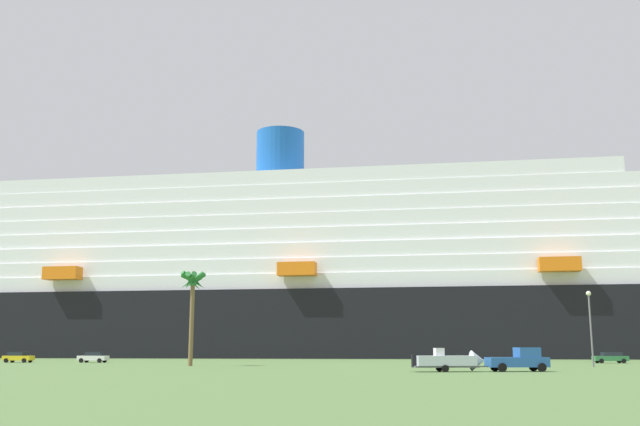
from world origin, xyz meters
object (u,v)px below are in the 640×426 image
at_px(small_boat_on_trailer, 453,361).
at_px(cruise_ship, 425,283).
at_px(parked_car_white_van, 94,357).
at_px(palm_tree, 193,288).
at_px(pickup_truck, 519,360).
at_px(parked_car_yellow_taxi, 18,357).
at_px(parked_car_green_wagon, 611,357).
at_px(street_lamp, 590,318).

bearing_deg(small_boat_on_trailer, cruise_ship, 86.96).
bearing_deg(parked_car_white_van, palm_tree, -44.72).
relative_size(pickup_truck, palm_tree, 0.50).
relative_size(parked_car_yellow_taxi, parked_car_green_wagon, 0.89).
distance_m(small_boat_on_trailer, parked_car_yellow_taxi, 72.17).
bearing_deg(parked_car_yellow_taxi, small_boat_on_trailer, -32.86).
xyz_separation_m(pickup_truck, street_lamp, (11.85, 17.31, 4.58)).
bearing_deg(pickup_truck, parked_car_yellow_taxi, 150.35).
xyz_separation_m(parked_car_yellow_taxi, parked_car_white_van, (11.42, 0.65, -0.00)).
height_order(street_lamp, parked_car_white_van, street_lamp).
bearing_deg(parked_car_green_wagon, palm_tree, -160.30).
xyz_separation_m(small_boat_on_trailer, parked_car_white_van, (-49.20, 39.81, -0.13)).
distance_m(small_boat_on_trailer, parked_car_green_wagon, 48.94).
bearing_deg(street_lamp, pickup_truck, -124.40).
xyz_separation_m(pickup_truck, parked_car_yellow_taxi, (-66.90, 38.08, -0.21)).
bearing_deg(cruise_ship, parked_car_white_van, -134.40).
xyz_separation_m(street_lamp, parked_car_yellow_taxi, (-78.75, 20.76, -4.79)).
distance_m(pickup_truck, small_boat_on_trailer, 6.37).
xyz_separation_m(cruise_ship, palm_tree, (-34.57, -74.90, -7.28)).
xyz_separation_m(parked_car_yellow_taxi, parked_car_green_wagon, (87.89, 1.48, 0.00)).
relative_size(street_lamp, parked_car_yellow_taxi, 2.02).
bearing_deg(small_boat_on_trailer, palm_tree, 145.46).
bearing_deg(parked_car_white_van, street_lamp, -17.64).
bearing_deg(pickup_truck, small_boat_on_trailer, -170.22).
xyz_separation_m(cruise_ship, parked_car_white_van, (-54.26, -55.40, -15.91)).
relative_size(cruise_ship, parked_car_green_wagon, 55.43).
relative_size(pickup_truck, parked_car_green_wagon, 1.21).
relative_size(cruise_ship, small_boat_on_trailer, 35.58).
xyz_separation_m(cruise_ship, parked_car_yellow_taxi, (-65.68, -56.05, -15.90)).
bearing_deg(cruise_ship, pickup_truck, -89.26).
height_order(cruise_ship, parked_car_green_wagon, cruise_ship).
xyz_separation_m(small_boat_on_trailer, parked_car_green_wagon, (27.27, 40.64, -0.13)).
bearing_deg(pickup_truck, palm_tree, 151.75).
relative_size(palm_tree, parked_car_yellow_taxi, 2.69).
height_order(small_boat_on_trailer, parked_car_yellow_taxi, small_boat_on_trailer).
relative_size(palm_tree, parked_car_white_van, 2.58).
bearing_deg(small_boat_on_trailer, pickup_truck, 9.78).
xyz_separation_m(cruise_ship, pickup_truck, (1.22, -94.13, -15.69)).
height_order(cruise_ship, small_boat_on_trailer, cruise_ship).
bearing_deg(street_lamp, parked_car_green_wagon, 67.66).
height_order(cruise_ship, parked_car_white_van, cruise_ship).
relative_size(street_lamp, parked_car_green_wagon, 1.80).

